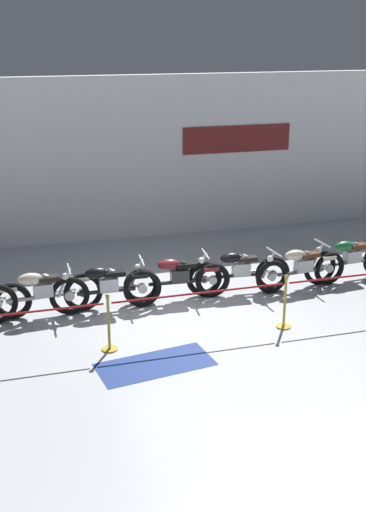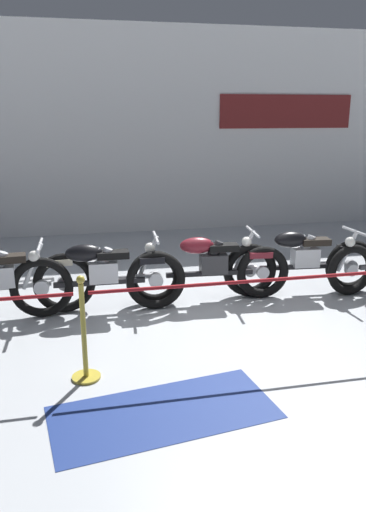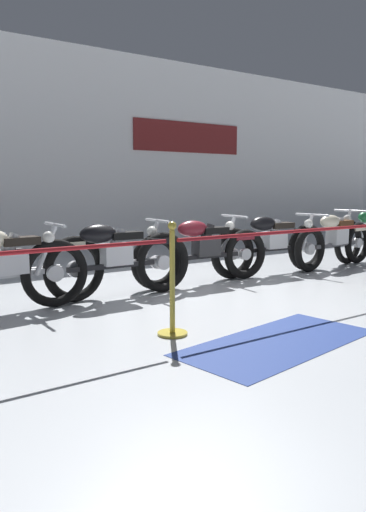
{
  "view_description": "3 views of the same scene",
  "coord_description": "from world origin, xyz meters",
  "views": [
    {
      "loc": [
        -3.14,
        -11.04,
        5.29
      ],
      "look_at": [
        0.2,
        0.69,
        0.94
      ],
      "focal_mm": 45.0,
      "sensor_mm": 36.0,
      "label": 1
    },
    {
      "loc": [
        -1.62,
        -5.53,
        2.5
      ],
      "look_at": [
        -0.22,
        1.04,
        0.55
      ],
      "focal_mm": 35.0,
      "sensor_mm": 36.0,
      "label": 2
    },
    {
      "loc": [
        -4.14,
        -4.82,
        1.37
      ],
      "look_at": [
        -0.56,
        0.27,
        0.49
      ],
      "focal_mm": 35.0,
      "sensor_mm": 36.0,
      "label": 3
    }
  ],
  "objects": [
    {
      "name": "back_wall",
      "position": [
        0.01,
        5.12,
        2.1
      ],
      "size": [
        28.0,
        0.29,
        4.2
      ],
      "color": "white",
      "rests_on": "ground"
    },
    {
      "name": "motorcycle_cream_1",
      "position": [
        -2.68,
        0.61,
        0.49
      ],
      "size": [
        2.44,
        0.62,
        0.97
      ],
      "color": "black",
      "rests_on": "ground"
    },
    {
      "name": "stanchion_mid_left",
      "position": [
        -1.64,
        -1.09,
        0.36
      ],
      "size": [
        0.28,
        0.28,
        1.05
      ],
      "color": "gold",
      "rests_on": "ground"
    },
    {
      "name": "motorcycle_black_2",
      "position": [
        -1.42,
        0.56,
        0.49
      ],
      "size": [
        2.22,
        0.62,
        0.97
      ],
      "color": "black",
      "rests_on": "ground"
    },
    {
      "name": "ground_plane",
      "position": [
        0.0,
        0.0,
        0.0
      ],
      "size": [
        120.0,
        120.0,
        0.0
      ],
      "primitive_type": "plane",
      "color": "#B2B7BC"
    },
    {
      "name": "motorcycle_maroon_3",
      "position": [
        0.07,
        0.69,
        0.47
      ],
      "size": [
        2.23,
        0.62,
        0.95
      ],
      "color": "black",
      "rests_on": "ground"
    },
    {
      "name": "motorcycle_black_4",
      "position": [
        1.4,
        0.68,
        0.47
      ],
      "size": [
        2.25,
        0.62,
        0.96
      ],
      "color": "black",
      "rests_on": "ground"
    },
    {
      "name": "stanchion_far_left",
      "position": [
        -1.49,
        -1.09,
        0.74
      ],
      "size": [
        10.47,
        0.28,
        1.05
      ],
      "color": "gold",
      "rests_on": "ground"
    },
    {
      "name": "motorcycle_cream_5",
      "position": [
        2.77,
        0.55,
        0.47
      ],
      "size": [
        2.14,
        0.62,
        0.94
      ],
      "color": "black",
      "rests_on": "ground"
    },
    {
      "name": "floor_banner",
      "position": [
        -1.0,
        -1.82,
        0.0
      ],
      "size": [
        2.04,
        1.15,
        0.01
      ],
      "primitive_type": "cube",
      "rotation": [
        0.0,
        0.0,
        0.14
      ],
      "color": "navy",
      "rests_on": "ground"
    }
  ]
}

